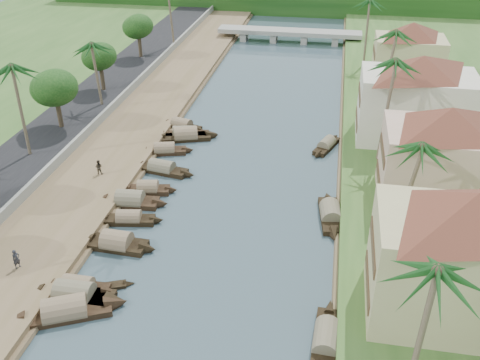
# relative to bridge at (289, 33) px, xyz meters

# --- Properties ---
(ground) EXTENTS (220.00, 220.00, 0.00)m
(ground) POSITION_rel_bridge_xyz_m (-0.00, -72.00, -1.72)
(ground) COLOR #394D56
(ground) RESTS_ON ground
(left_bank) EXTENTS (10.00, 180.00, 0.80)m
(left_bank) POSITION_rel_bridge_xyz_m (-16.00, -52.00, -1.32)
(left_bank) COLOR brown
(left_bank) RESTS_ON ground
(right_bank) EXTENTS (16.00, 180.00, 1.20)m
(right_bank) POSITION_rel_bridge_xyz_m (19.00, -52.00, -1.12)
(right_bank) COLOR #305421
(right_bank) RESTS_ON ground
(road) EXTENTS (8.00, 180.00, 1.40)m
(road) POSITION_rel_bridge_xyz_m (-24.50, -52.00, -1.02)
(road) COLOR black
(road) RESTS_ON ground
(retaining_wall) EXTENTS (0.40, 180.00, 1.10)m
(retaining_wall) POSITION_rel_bridge_xyz_m (-20.20, -52.00, -0.37)
(retaining_wall) COLOR gray
(retaining_wall) RESTS_ON left_bank
(bridge) EXTENTS (28.00, 4.00, 2.40)m
(bridge) POSITION_rel_bridge_xyz_m (0.00, 0.00, 0.00)
(bridge) COLOR gray
(bridge) RESTS_ON ground
(building_near) EXTENTS (14.85, 14.85, 10.20)m
(building_near) POSITION_rel_bridge_xyz_m (18.99, -74.00, 4.66)
(building_near) COLOR tan
(building_near) RESTS_ON right_bank
(building_mid) EXTENTS (14.11, 14.11, 9.70)m
(building_mid) POSITION_rel_bridge_xyz_m (19.99, -58.00, 4.41)
(building_mid) COLOR #D6AB97
(building_mid) RESTS_ON right_bank
(building_far) EXTENTS (15.59, 15.59, 10.20)m
(building_far) POSITION_rel_bridge_xyz_m (18.99, -44.00, 4.66)
(building_far) COLOR silver
(building_far) RESTS_ON right_bank
(building_distant) EXTENTS (12.62, 12.62, 9.20)m
(building_distant) POSITION_rel_bridge_xyz_m (19.99, -24.00, 4.16)
(building_distant) COLOR tan
(building_distant) RESTS_ON right_bank
(sampan_2) EXTENTS (9.43, 5.81, 2.47)m
(sampan_2) POSITION_rel_bridge_xyz_m (-9.21, -78.24, -1.30)
(sampan_2) COLOR black
(sampan_2) RESTS_ON ground
(sampan_3) EXTENTS (8.75, 2.12, 2.33)m
(sampan_3) POSITION_rel_bridge_xyz_m (-9.32, -76.37, -1.30)
(sampan_3) COLOR black
(sampan_3) RESTS_ON ground
(sampan_4) EXTENTS (6.98, 1.76, 2.02)m
(sampan_4) POSITION_rel_bridge_xyz_m (-9.44, -75.54, -1.31)
(sampan_4) COLOR black
(sampan_4) RESTS_ON ground
(sampan_5) EXTENTS (7.65, 2.35, 2.40)m
(sampan_5) POSITION_rel_bridge_xyz_m (-8.56, -69.44, -1.30)
(sampan_5) COLOR black
(sampan_5) RESTS_ON ground
(sampan_6) EXTENTS (8.08, 2.46, 2.36)m
(sampan_6) POSITION_rel_bridge_xyz_m (-9.90, -62.47, -1.30)
(sampan_6) COLOR black
(sampan_6) RESTS_ON ground
(sampan_7) EXTENTS (6.92, 2.41, 1.86)m
(sampan_7) POSITION_rel_bridge_xyz_m (-8.87, -65.54, -1.32)
(sampan_7) COLOR black
(sampan_7) RESTS_ON ground
(sampan_8) EXTENTS (6.42, 2.53, 1.98)m
(sampan_8) POSITION_rel_bridge_xyz_m (-8.88, -59.90, -1.31)
(sampan_8) COLOR black
(sampan_8) RESTS_ON ground
(sampan_9) EXTENTS (8.33, 2.98, 2.09)m
(sampan_9) POSITION_rel_bridge_xyz_m (-8.79, -55.40, -1.31)
(sampan_9) COLOR black
(sampan_9) RESTS_ON ground
(sampan_10) EXTENTS (7.26, 3.22, 1.99)m
(sampan_10) POSITION_rel_bridge_xyz_m (-9.86, -50.91, -1.31)
(sampan_10) COLOR black
(sampan_10) RESTS_ON ground
(sampan_11) EXTENTS (8.69, 4.44, 2.42)m
(sampan_11) POSITION_rel_bridge_xyz_m (-8.38, -46.70, -1.30)
(sampan_11) COLOR black
(sampan_11) RESTS_ON ground
(sampan_12) EXTENTS (8.70, 3.39, 2.06)m
(sampan_12) POSITION_rel_bridge_xyz_m (-8.73, -46.03, -1.31)
(sampan_12) COLOR black
(sampan_12) RESTS_ON ground
(sampan_13) EXTENTS (7.50, 3.58, 2.04)m
(sampan_13) POSITION_rel_bridge_xyz_m (-9.76, -43.70, -1.31)
(sampan_13) COLOR black
(sampan_13) RESTS_ON ground
(sampan_14) EXTENTS (2.07, 8.83, 2.13)m
(sampan_14) POSITION_rel_bridge_xyz_m (10.30, -77.65, -1.31)
(sampan_14) COLOR black
(sampan_14) RESTS_ON ground
(sampan_15) EXTENTS (2.84, 8.63, 2.26)m
(sampan_15) POSITION_rel_bridge_xyz_m (10.10, -61.40, -1.31)
(sampan_15) COLOR black
(sampan_15) RESTS_ON ground
(sampan_16) EXTENTS (3.78, 7.22, 1.82)m
(sampan_16) POSITION_rel_bridge_xyz_m (9.12, -46.11, -1.32)
(sampan_16) COLOR black
(sampan_16) RESTS_ON ground
(canoe_1) EXTENTS (5.20, 2.83, 0.85)m
(canoe_1) POSITION_rel_bridge_xyz_m (-7.71, -74.87, -1.62)
(canoe_1) COLOR black
(canoe_1) RESTS_ON ground
(canoe_2) EXTENTS (6.31, 2.51, 0.91)m
(canoe_2) POSITION_rel_bridge_xyz_m (-10.00, -50.27, -1.62)
(canoe_2) COLOR black
(canoe_2) RESTS_ON ground
(palm_0) EXTENTS (3.20, 3.20, 12.40)m
(palm_0) POSITION_rel_bridge_xyz_m (15.00, -83.14, 10.06)
(palm_0) COLOR #76614F
(palm_0) RESTS_ON ground
(palm_1) EXTENTS (3.20, 3.20, 10.42)m
(palm_1) POSITION_rel_bridge_xyz_m (16.00, -64.70, 8.16)
(palm_1) COLOR #76614F
(palm_1) RESTS_ON ground
(palm_2) EXTENTS (3.20, 3.20, 12.88)m
(palm_2) POSITION_rel_bridge_xyz_m (15.00, -50.14, 10.51)
(palm_2) COLOR #76614F
(palm_2) RESTS_ON ground
(palm_3) EXTENTS (3.20, 3.20, 12.17)m
(palm_3) POSITION_rel_bridge_xyz_m (16.00, -35.68, 9.84)
(palm_3) COLOR #76614F
(palm_3) RESTS_ON ground
(palm_5) EXTENTS (3.20, 3.20, 11.84)m
(palm_5) POSITION_rel_bridge_xyz_m (-24.00, -56.36, 9.71)
(palm_5) COLOR #76614F
(palm_5) RESTS_ON ground
(palm_6) EXTENTS (3.20, 3.20, 9.91)m
(palm_6) POSITION_rel_bridge_xyz_m (-22.00, -40.72, 7.85)
(palm_6) COLOR #76614F
(palm_6) RESTS_ON ground
(palm_7) EXTENTS (3.20, 3.20, 12.05)m
(palm_7) POSITION_rel_bridge_xyz_m (14.00, -16.23, 9.71)
(palm_7) COLOR #76614F
(palm_7) RESTS_ON ground
(tree_3) EXTENTS (5.30, 5.30, 7.27)m
(tree_3) POSITION_rel_bridge_xyz_m (-24.00, -48.63, 4.70)
(tree_3) COLOR #4D402C
(tree_3) RESTS_ON ground
(tree_4) EXTENTS (4.56, 4.56, 6.79)m
(tree_4) POSITION_rel_bridge_xyz_m (-24.00, -35.14, 4.51)
(tree_4) COLOR #4D402C
(tree_4) RESTS_ON ground
(tree_5) EXTENTS (4.68, 4.68, 7.10)m
(tree_5) POSITION_rel_bridge_xyz_m (-24.00, -18.75, 4.76)
(tree_5) COLOR #4D402C
(tree_5) RESTS_ON ground
(tree_6) EXTENTS (4.15, 4.15, 6.77)m
(tree_6) POSITION_rel_bridge_xyz_m (24.00, -41.53, 4.44)
(tree_6) COLOR #4D402C
(tree_6) RESTS_ON ground
(person_near) EXTENTS (0.67, 0.76, 1.74)m
(person_near) POSITION_rel_bridge_xyz_m (-15.14, -74.48, -0.05)
(person_near) COLOR #292931
(person_near) RESTS_ON left_bank
(person_far) EXTENTS (0.86, 0.70, 1.66)m
(person_far) POSITION_rel_bridge_xyz_m (-14.87, -58.34, -0.09)
(person_far) COLOR #2D2820
(person_far) RESTS_ON left_bank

